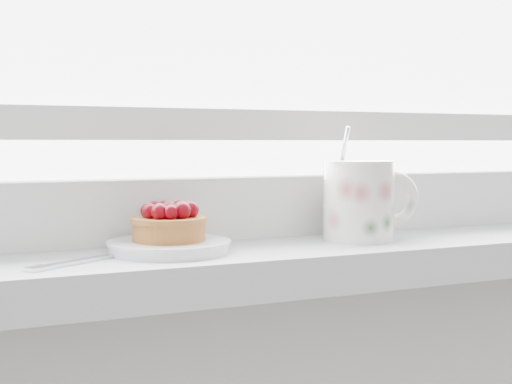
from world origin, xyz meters
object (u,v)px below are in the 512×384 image
saucer (169,247)px  raspberry_tart (169,223)px  floral_mug (361,199)px  fork (111,255)px

saucer → raspberry_tart: raspberry_tart is taller
raspberry_tart → floral_mug: size_ratio=0.59×
floral_mug → fork: size_ratio=0.73×
raspberry_tart → fork: (-0.06, -0.01, -0.03)m
floral_mug → fork: (-0.28, -0.00, -0.05)m
saucer → raspberry_tart: (0.00, -0.00, 0.02)m
saucer → floral_mug: size_ratio=0.96×
raspberry_tart → fork: bearing=-174.0°
floral_mug → fork: bearing=-179.2°
saucer → floral_mug: 0.23m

